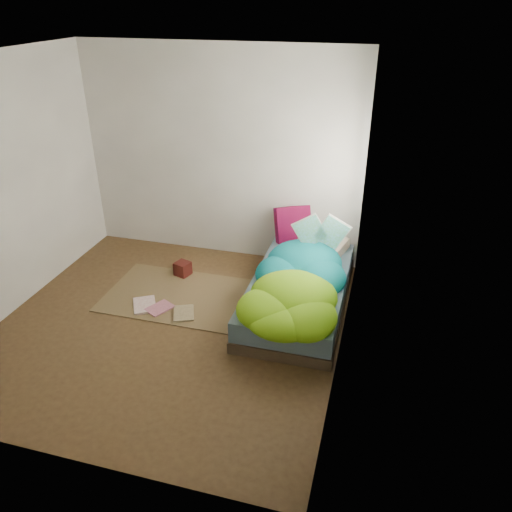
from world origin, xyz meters
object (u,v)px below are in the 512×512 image
(open_book, at_px, (322,224))
(floor_book_b, at_px, (154,305))
(bed, at_px, (299,292))
(floor_book_a, at_px, (134,307))
(wooden_box, at_px, (183,269))
(pillow_magenta, at_px, (293,224))

(open_book, height_order, floor_book_b, open_book)
(bed, distance_m, floor_book_a, 1.82)
(wooden_box, height_order, floor_book_a, wooden_box)
(open_book, height_order, floor_book_a, open_book)
(open_book, bearing_deg, floor_book_a, -161.85)
(floor_book_a, bearing_deg, open_book, -3.75)
(floor_book_b, bearing_deg, floor_book_a, -126.80)
(bed, xyz_separation_m, open_book, (0.15, 0.40, 0.67))
(open_book, xyz_separation_m, wooden_box, (-1.64, -0.12, -0.74))
(pillow_magenta, height_order, floor_book_b, pillow_magenta)
(pillow_magenta, distance_m, wooden_box, 1.45)
(floor_book_a, bearing_deg, bed, -13.06)
(floor_book_b, bearing_deg, wooden_box, 114.65)
(wooden_box, relative_size, floor_book_b, 0.59)
(pillow_magenta, bearing_deg, floor_book_a, -166.63)
(bed, bearing_deg, wooden_box, 169.42)
(bed, height_order, pillow_magenta, pillow_magenta)
(bed, relative_size, floor_book_a, 6.14)
(pillow_magenta, height_order, wooden_box, pillow_magenta)
(floor_book_a, bearing_deg, pillow_magenta, 14.39)
(bed, relative_size, pillow_magenta, 4.63)
(open_book, bearing_deg, wooden_box, 175.95)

